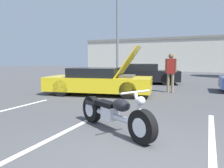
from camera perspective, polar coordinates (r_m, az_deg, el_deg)
name	(u,v)px	position (r m, az deg, el deg)	size (l,w,h in m)	color
ground_plane	(142,166)	(3.41, 7.77, -20.39)	(80.00, 80.00, 0.00)	#474749
parking_stripe_middle	(74,127)	(5.13, -9.90, -11.04)	(0.12, 4.83, 0.01)	white
parking_stripe_back	(212,148)	(4.33, 24.69, -14.86)	(0.12, 4.83, 0.01)	white
far_building	(203,53)	(30.93, 22.58, 7.42)	(32.00, 4.20, 4.40)	beige
light_pole	(118,27)	(17.86, 1.70, 14.55)	(1.21, 0.28, 7.36)	slate
motorcycle	(113,113)	(4.71, 0.32, -7.68)	(2.17, 1.34, 0.95)	black
show_car_hood_open	(99,81)	(9.53, -3.42, 0.73)	(4.80, 2.59, 2.10)	yellow
parked_car_left_row	(144,74)	(14.13, 8.40, 2.62)	(4.59, 2.87, 1.26)	black
spectator_midground	(171,69)	(10.44, 15.10, 3.77)	(0.52, 0.24, 1.82)	gray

